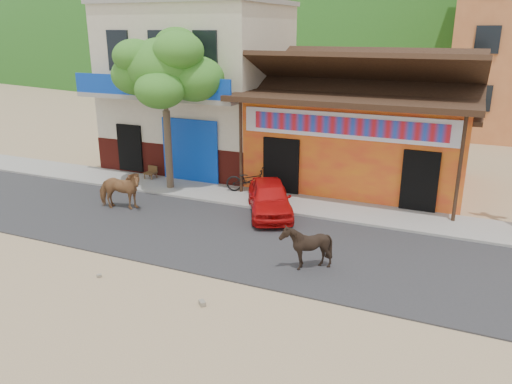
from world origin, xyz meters
TOP-DOWN VIEW (x-y plane):
  - ground at (0.00, 0.00)m, footprint 120.00×120.00m
  - road at (0.00, 2.50)m, footprint 60.00×5.00m
  - sidewalk at (0.00, 6.00)m, footprint 60.00×2.00m
  - dance_club at (2.00, 10.00)m, footprint 8.00×6.00m
  - cafe_building at (-5.50, 10.00)m, footprint 7.00×6.00m
  - tree at (-4.60, 5.80)m, footprint 3.00×3.00m
  - cow_tan at (-4.93, 3.16)m, footprint 1.79×1.17m
  - cow_dark at (2.40, 1.41)m, footprint 1.26×1.15m
  - red_car at (0.01, 4.80)m, footprint 2.76×3.63m
  - scooter at (-1.50, 6.48)m, footprint 1.88×1.03m
  - cafe_chair_left at (-6.00, 6.48)m, footprint 0.44×0.44m
  - cafe_chair_right at (-6.00, 5.30)m, footprint 0.53×0.53m

SIDE VIEW (x-z plane):
  - ground at x=0.00m, z-range 0.00..0.00m
  - road at x=0.00m, z-range 0.00..0.04m
  - sidewalk at x=0.00m, z-range 0.00..0.12m
  - cafe_chair_right at x=-6.00m, z-range 0.12..0.92m
  - scooter at x=-1.50m, z-range 0.12..1.06m
  - cafe_chair_left at x=-6.00m, z-range 0.12..1.07m
  - red_car at x=0.01m, z-range 0.04..1.19m
  - cow_dark at x=2.40m, z-range 0.04..1.29m
  - cow_tan at x=-4.93m, z-range 0.04..1.43m
  - dance_club at x=2.00m, z-range 0.00..3.60m
  - tree at x=-4.60m, z-range 0.12..6.12m
  - cafe_building at x=-5.50m, z-range 0.00..7.00m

